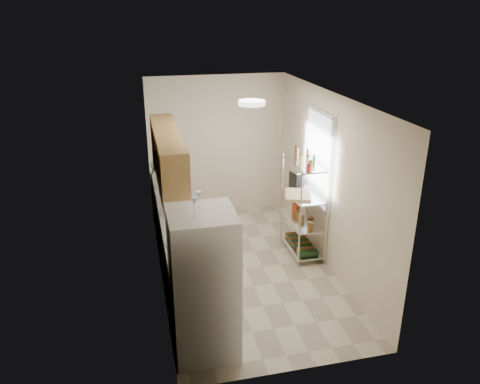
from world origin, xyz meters
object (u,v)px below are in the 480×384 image
Objects in this scene: frying_pan_large at (173,201)px; cutting_board at (298,195)px; rice_cooker at (174,207)px; espresso_machine at (297,179)px; refrigerator at (204,284)px.

frying_pan_large is 0.55× the size of cutting_board.
cutting_board is (1.88, -0.03, 0.03)m from rice_cooker.
espresso_machine reaches higher than frying_pan_large.
frying_pan_large is 1.98m from espresso_machine.
rice_cooker is 0.87× the size of frying_pan_large.
frying_pan_large is 1.91m from cutting_board.
espresso_machine is at bearing -23.88° from frying_pan_large.
frying_pan_large is (-0.10, 2.30, 0.06)m from refrigerator.
refrigerator is 2.30m from frying_pan_large.
cutting_board is at bearing -0.83° from rice_cooker.
refrigerator is at bearing -109.86° from frying_pan_large.
refrigerator is 6.67× the size of espresso_machine.
rice_cooker is 0.91× the size of espresso_machine.
refrigerator is at bearing -86.37° from rice_cooker.
rice_cooker is at bearing 93.63° from refrigerator.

